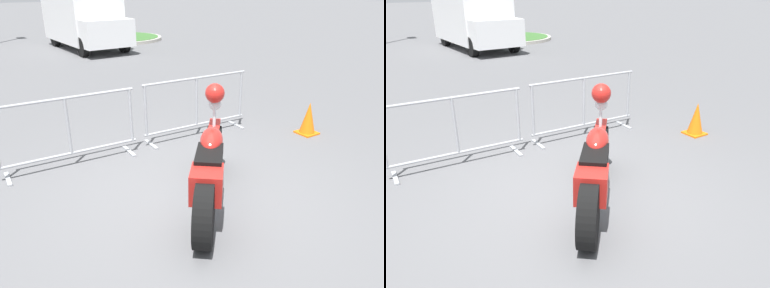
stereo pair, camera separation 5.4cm
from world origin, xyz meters
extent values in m
plane|color=#5B5B5E|center=(0.00, 0.00, 0.00)|extent=(120.00, 120.00, 0.00)
cylinder|color=black|center=(0.62, 0.33, 0.35)|extent=(0.59, 0.66, 0.69)
cylinder|color=black|center=(-0.45, -0.96, 0.35)|extent=(0.59, 0.66, 0.69)
cube|color=silver|center=(0.08, -0.32, 0.45)|extent=(0.78, 0.86, 0.30)
ellipsoid|color=#B21E19|center=(0.21, -0.17, 0.76)|extent=(0.60, 0.65, 0.28)
cube|color=black|center=(-0.04, -0.47, 0.71)|extent=(0.59, 0.63, 0.13)
cube|color=#B21E19|center=(-0.28, -0.75, 0.56)|extent=(0.51, 0.52, 0.35)
cube|color=#B21E19|center=(0.62, 0.33, 0.71)|extent=(0.39, 0.43, 0.06)
cylinder|color=silver|center=(0.55, 0.25, 0.86)|extent=(0.06, 0.06, 0.49)
sphere|color=silver|center=(0.58, 0.29, 1.05)|extent=(0.17, 0.17, 0.17)
sphere|color=#B21E19|center=(0.55, 0.25, 1.21)|extent=(0.26, 0.26, 0.26)
cylinder|color=#9EA0A5|center=(-1.04, 1.66, 1.05)|extent=(2.06, 0.10, 0.04)
cylinder|color=#9EA0A5|center=(-1.04, 1.66, 0.20)|extent=(2.06, 0.10, 0.04)
cylinder|color=#9EA0A5|center=(-1.04, 1.66, 0.62)|extent=(0.05, 0.05, 0.85)
cylinder|color=#9EA0A5|center=(-0.06, 1.63, 0.62)|extent=(0.05, 0.05, 0.85)
cube|color=#9EA0A5|center=(-1.95, 1.69, 0.01)|extent=(0.07, 0.44, 0.03)
cube|color=#9EA0A5|center=(-0.13, 1.63, 0.01)|extent=(0.07, 0.44, 0.03)
cylinder|color=#9EA0A5|center=(1.21, 1.66, 1.05)|extent=(2.06, 0.10, 0.04)
cylinder|color=#9EA0A5|center=(1.21, 1.66, 0.20)|extent=(2.06, 0.10, 0.04)
cylinder|color=#9EA0A5|center=(0.23, 1.69, 0.62)|extent=(0.05, 0.05, 0.85)
cylinder|color=#9EA0A5|center=(1.21, 1.66, 0.62)|extent=(0.05, 0.05, 0.85)
cylinder|color=#9EA0A5|center=(2.19, 1.63, 0.62)|extent=(0.05, 0.05, 0.85)
cube|color=#9EA0A5|center=(0.30, 1.69, 0.01)|extent=(0.07, 0.44, 0.03)
cube|color=#9EA0A5|center=(2.12, 1.63, 0.01)|extent=(0.07, 0.44, 0.03)
cube|color=white|center=(2.81, 12.68, 1.31)|extent=(2.19, 4.19, 2.00)
cube|color=white|center=(2.93, 10.18, 0.84)|extent=(1.94, 0.99, 1.00)
cylinder|color=black|center=(3.75, 10.62, 0.36)|extent=(0.27, 0.73, 0.72)
cylinder|color=black|center=(2.07, 10.54, 0.36)|extent=(0.27, 0.73, 0.72)
cylinder|color=black|center=(3.59, 13.92, 0.36)|extent=(0.27, 0.73, 0.72)
cylinder|color=black|center=(1.91, 13.84, 0.36)|extent=(0.27, 0.73, 0.72)
cylinder|color=#262838|center=(4.64, 19.87, 0.42)|extent=(0.31, 0.31, 0.85)
cylinder|color=beige|center=(4.64, 19.87, 1.16)|extent=(0.44, 0.44, 0.62)
sphere|color=tan|center=(4.64, 19.87, 1.58)|extent=(0.22, 0.22, 0.22)
cylinder|color=#ADA89E|center=(5.11, 14.16, 0.07)|extent=(3.99, 3.99, 0.14)
cylinder|color=#38662D|center=(5.11, 14.16, 0.15)|extent=(3.67, 3.67, 0.02)
sphere|color=#1E511E|center=(4.90, 15.24, 0.63)|extent=(1.16, 1.16, 1.16)
sphere|color=#1E511E|center=(4.90, 13.91, 0.48)|extent=(0.80, 0.80, 0.80)
sphere|color=#286023|center=(4.75, 13.64, 0.60)|extent=(1.08, 1.08, 1.08)
sphere|color=#3D7A38|center=(5.29, 14.85, 0.45)|extent=(0.74, 0.74, 0.74)
cube|color=orange|center=(2.95, 0.61, 0.01)|extent=(0.34, 0.34, 0.03)
cone|color=orange|center=(2.95, 0.61, 0.31)|extent=(0.28, 0.28, 0.56)
camera|label=1|loc=(-2.32, -3.59, 2.53)|focal=35.00mm
camera|label=2|loc=(-2.28, -3.62, 2.53)|focal=35.00mm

